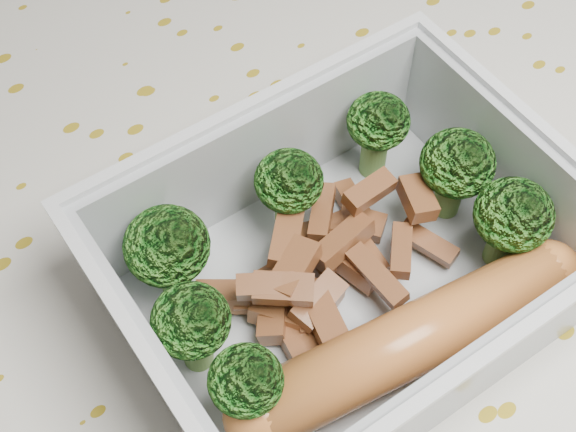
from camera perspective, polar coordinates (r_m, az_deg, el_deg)
dining_table at (r=0.47m, az=0.26°, el=-7.46°), size 1.40×0.90×0.75m
tablecloth at (r=0.43m, az=0.28°, el=-4.45°), size 1.46×0.96×0.19m
lunch_container at (r=0.36m, az=4.11°, el=-4.14°), size 0.21×0.16×0.07m
broccoli_florets at (r=0.35m, az=2.70°, el=-0.91°), size 0.18×0.12×0.05m
meat_pile at (r=0.37m, az=2.13°, el=-3.89°), size 0.12×0.08×0.03m
sausage at (r=0.35m, az=8.77°, el=-8.73°), size 0.17×0.06×0.03m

